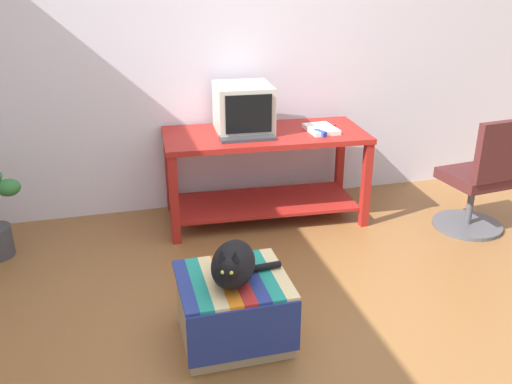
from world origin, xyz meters
The scene contains 11 objects.
ground_plane centered at (0.00, 0.00, 0.00)m, with size 14.00×14.00×0.00m, color brown.
back_wall centered at (0.00, 2.05, 1.30)m, with size 8.00×0.10×2.60m, color silver.
desk centered at (0.23, 1.60, 0.49)m, with size 1.56×0.76×0.71m.
tv_monitor centered at (0.08, 1.68, 0.88)m, with size 0.44×0.46×0.36m.
keyboard centered at (0.05, 1.46, 0.72)m, with size 0.40×0.15×0.02m, color #333338.
book centered at (0.65, 1.52, 0.73)m, with size 0.20×0.29×0.03m, color white.
ottoman_with_blanket centered at (-0.36, 0.14, 0.19)m, with size 0.57×0.54×0.38m.
cat centered at (-0.36, 0.10, 0.49)m, with size 0.45×0.43×0.26m.
office_chair centered at (1.71, 0.97, 0.39)m, with size 0.52×0.52×0.89m.
stapler centered at (0.60, 1.42, 0.73)m, with size 0.04×0.11×0.04m, color #2342B7.
pen centered at (0.75, 1.63, 0.71)m, with size 0.01×0.01×0.14m, color black.
Camera 1 is at (-0.88, -2.30, 1.90)m, focal length 38.96 mm.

